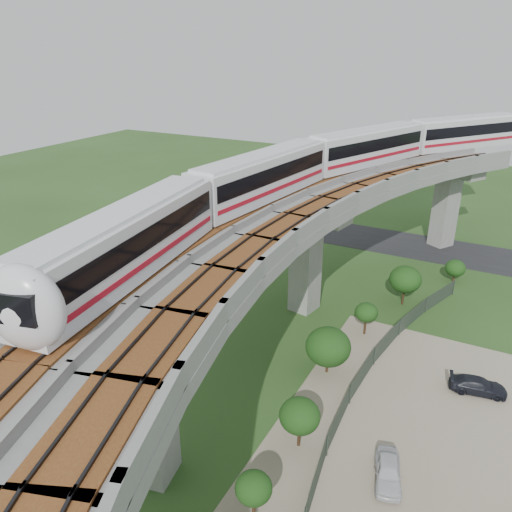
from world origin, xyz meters
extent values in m
plane|color=#2C471C|center=(0.00, 0.00, 0.00)|extent=(160.00, 160.00, 0.00)
cube|color=gray|center=(14.00, -2.00, 0.02)|extent=(18.00, 26.00, 0.04)
cube|color=#232326|center=(0.00, 30.00, 0.01)|extent=(60.00, 8.00, 0.03)
cube|color=#99968E|center=(9.12, 31.80, 4.20)|extent=(2.86, 2.93, 8.40)
cube|color=#99968E|center=(9.12, 31.80, 9.00)|extent=(7.21, 5.74, 1.20)
cube|color=#99968E|center=(0.91, 10.42, 4.20)|extent=(2.35, 2.51, 8.40)
cube|color=#99968E|center=(0.91, 10.42, 9.00)|extent=(7.31, 3.58, 1.20)
cube|color=#99968E|center=(0.91, -10.42, 4.20)|extent=(2.35, 2.51, 8.40)
cube|color=#99968E|center=(0.91, -10.42, 9.00)|extent=(7.31, 3.58, 1.20)
cube|color=gray|center=(6.19, 26.54, 10.00)|extent=(16.42, 20.91, 0.80)
cube|color=gray|center=(2.33, 28.44, 10.90)|extent=(8.66, 17.08, 1.00)
cube|color=gray|center=(10.04, 24.64, 10.90)|extent=(8.66, 17.08, 1.00)
cube|color=brown|center=(4.21, 27.51, 10.46)|extent=(10.68, 18.08, 0.12)
cube|color=black|center=(4.21, 27.51, 10.58)|extent=(9.69, 17.59, 0.12)
cube|color=brown|center=(8.16, 25.56, 10.46)|extent=(10.68, 18.08, 0.12)
cube|color=black|center=(8.16, 25.56, 10.58)|extent=(9.69, 17.59, 0.12)
cube|color=gray|center=(0.70, 9.13, 10.00)|extent=(11.77, 20.03, 0.80)
cube|color=gray|center=(-3.55, 9.78, 10.90)|extent=(3.22, 18.71, 1.00)
cube|color=gray|center=(4.95, 8.47, 10.90)|extent=(3.22, 18.71, 1.00)
cube|color=brown|center=(-1.48, 9.46, 10.46)|extent=(5.44, 19.05, 0.12)
cube|color=black|center=(-1.48, 9.46, 10.58)|extent=(4.35, 18.88, 0.12)
cube|color=brown|center=(2.87, 8.79, 10.46)|extent=(5.44, 19.05, 0.12)
cube|color=black|center=(2.87, 8.79, 10.58)|extent=(4.35, 18.88, 0.12)
cube|color=gray|center=(0.70, -9.13, 10.00)|extent=(11.77, 20.03, 0.80)
cube|color=gray|center=(-3.55, -9.78, 10.90)|extent=(3.22, 18.71, 1.00)
cube|color=gray|center=(4.95, -8.47, 10.90)|extent=(3.22, 18.71, 1.00)
cube|color=brown|center=(-1.48, -9.46, 10.46)|extent=(5.44, 19.05, 0.12)
cube|color=black|center=(-1.48, -9.46, 10.58)|extent=(4.35, 18.88, 0.12)
cube|color=brown|center=(2.87, -8.79, 10.46)|extent=(5.44, 19.05, 0.12)
cube|color=black|center=(2.87, -8.79, 10.58)|extent=(4.35, 18.88, 0.12)
cube|color=silver|center=(-1.67, -8.14, 12.24)|extent=(4.64, 15.22, 3.20)
cube|color=silver|center=(-1.67, -8.14, 13.94)|extent=(4.01, 14.41, 0.22)
cube|color=black|center=(-1.67, -8.14, 12.69)|extent=(4.62, 14.64, 1.15)
cube|color=#B31123|center=(-1.67, -8.14, 11.49)|extent=(4.62, 14.64, 0.30)
cube|color=black|center=(-1.67, -8.14, 10.78)|extent=(3.55, 12.89, 0.28)
cube|color=silver|center=(-1.76, 7.42, 12.24)|extent=(4.47, 15.21, 3.20)
cube|color=silver|center=(-1.76, 7.42, 13.94)|extent=(3.84, 14.41, 0.22)
cube|color=black|center=(-1.76, 7.42, 12.69)|extent=(4.46, 14.63, 1.15)
cube|color=#B31123|center=(-1.76, 7.42, 11.49)|extent=(4.46, 14.63, 0.30)
cube|color=black|center=(-1.76, 7.42, 10.78)|extent=(3.41, 12.89, 0.28)
cube|color=silver|center=(2.02, 22.51, 12.24)|extent=(7.95, 14.96, 3.20)
cube|color=silver|center=(2.02, 22.51, 13.94)|extent=(7.17, 14.07, 0.22)
cube|color=black|center=(2.02, 22.51, 12.69)|extent=(7.78, 14.42, 1.15)
cube|color=#B31123|center=(2.02, 22.51, 11.49)|extent=(7.78, 14.42, 0.30)
cube|color=black|center=(2.02, 22.51, 10.78)|extent=(6.39, 12.57, 0.28)
cube|color=silver|center=(9.42, 36.20, 12.24)|extent=(10.93, 13.77, 3.20)
cube|color=silver|center=(9.42, 36.20, 13.94)|extent=(10.05, 12.85, 0.22)
cube|color=black|center=(9.42, 36.20, 12.69)|extent=(10.62, 13.32, 1.15)
cube|color=#B31123|center=(9.42, 36.20, 11.49)|extent=(10.62, 13.32, 0.30)
cube|color=black|center=(9.42, 36.20, 10.78)|extent=(8.97, 11.47, 0.28)
ellipsoid|color=silver|center=(-0.30, -15.26, 12.39)|extent=(3.67, 2.58, 3.64)
cylinder|color=#2D382D|center=(12.25, 19.29, 0.75)|extent=(0.08, 0.08, 1.50)
cube|color=#2D382D|center=(11.38, 16.98, 0.75)|extent=(1.69, 4.77, 1.40)
cylinder|color=#2D382D|center=(10.62, 14.63, 0.75)|extent=(0.08, 0.08, 1.50)
cube|color=#2D382D|center=(9.98, 12.24, 0.75)|extent=(1.23, 4.91, 1.40)
cylinder|color=#2D382D|center=(9.45, 9.83, 0.75)|extent=(0.08, 0.08, 1.50)
cube|color=#2D382D|center=(9.03, 7.39, 0.75)|extent=(0.75, 4.99, 1.40)
cylinder|color=#2D382D|center=(8.74, 4.94, 0.75)|extent=(0.08, 0.08, 1.50)
cube|color=#2D382D|center=(8.56, 2.47, 0.75)|extent=(0.27, 5.04, 1.40)
cylinder|color=#2D382D|center=(8.50, 0.00, 0.75)|extent=(0.08, 0.08, 1.50)
cube|color=#2D382D|center=(8.56, -2.47, 0.75)|extent=(0.27, 5.04, 1.40)
cylinder|color=#2D382D|center=(8.74, -4.94, 0.75)|extent=(0.08, 0.08, 1.50)
cube|color=#2D382D|center=(9.03, -7.39, 0.75)|extent=(0.75, 4.99, 1.40)
cylinder|color=#382314|center=(11.90, 22.03, 0.48)|extent=(0.18, 0.18, 0.96)
ellipsoid|color=#193E13|center=(11.90, 22.03, 1.54)|extent=(1.93, 1.93, 1.64)
cylinder|color=#382314|center=(8.49, 15.21, 0.83)|extent=(0.18, 0.18, 1.65)
ellipsoid|color=#193E13|center=(8.49, 15.21, 2.49)|extent=(2.80, 2.80, 2.38)
cylinder|color=#382314|center=(6.91, 8.69, 0.73)|extent=(0.18, 0.18, 1.47)
ellipsoid|color=#193E13|center=(6.91, 8.69, 2.02)|extent=(1.83, 1.83, 1.55)
cylinder|color=#382314|center=(5.97, 2.51, 0.60)|extent=(0.18, 0.18, 1.19)
ellipsoid|color=#193E13|center=(5.97, 2.51, 2.15)|extent=(3.19, 3.19, 2.71)
cylinder|color=#382314|center=(6.99, -4.93, 0.74)|extent=(0.18, 0.18, 1.49)
ellipsoid|color=#193E13|center=(6.99, -4.93, 2.20)|extent=(2.38, 2.38, 2.02)
cylinder|color=#382314|center=(7.01, -10.54, 0.82)|extent=(0.18, 0.18, 1.64)
ellipsoid|color=#193E13|center=(7.01, -10.54, 2.18)|extent=(1.82, 1.82, 1.54)
imported|color=silver|center=(12.21, -5.01, 0.62)|extent=(2.22, 3.64, 1.16)
imported|color=black|center=(15.72, 5.09, 0.57)|extent=(3.89, 2.16, 1.07)
camera|label=1|loc=(15.22, -25.93, 21.68)|focal=35.00mm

